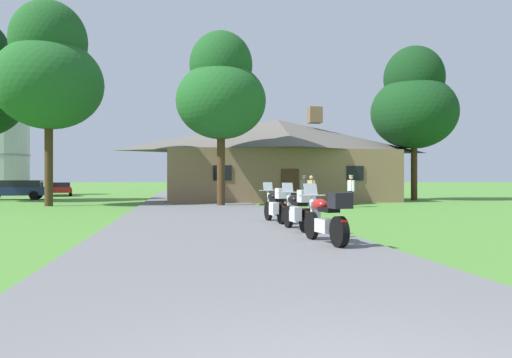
# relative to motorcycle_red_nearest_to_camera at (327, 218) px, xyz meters

# --- Properties ---
(ground_plane) EXTENTS (500.00, 500.00, 0.00)m
(ground_plane) POSITION_rel_motorcycle_red_nearest_to_camera_xyz_m (-2.11, 12.39, -0.62)
(ground_plane) COLOR #4C8433
(asphalt_driveway) EXTENTS (6.40, 80.00, 0.06)m
(asphalt_driveway) POSITION_rel_motorcycle_red_nearest_to_camera_xyz_m (-2.11, 10.39, -0.59)
(asphalt_driveway) COLOR slate
(asphalt_driveway) RESTS_ON ground
(motorcycle_red_nearest_to_camera) EXTENTS (0.75, 2.08, 1.30)m
(motorcycle_red_nearest_to_camera) POSITION_rel_motorcycle_red_nearest_to_camera_xyz_m (0.00, 0.00, 0.00)
(motorcycle_red_nearest_to_camera) COLOR black
(motorcycle_red_nearest_to_camera) RESTS_ON asphalt_driveway
(motorcycle_black_second_in_row) EXTENTS (0.85, 2.08, 1.30)m
(motorcycle_black_second_in_row) POSITION_rel_motorcycle_red_nearest_to_camera_xyz_m (0.05, 2.70, -0.01)
(motorcycle_black_second_in_row) COLOR black
(motorcycle_black_second_in_row) RESTS_ON asphalt_driveway
(motorcycle_black_farthest_in_row) EXTENTS (0.88, 2.08, 1.30)m
(motorcycle_black_farthest_in_row) POSITION_rel_motorcycle_red_nearest_to_camera_xyz_m (-0.04, 5.27, -0.01)
(motorcycle_black_farthest_in_row) COLOR black
(motorcycle_black_farthest_in_row) RESTS_ON asphalt_driveway
(stone_lodge) EXTENTS (15.67, 8.33, 6.50)m
(stone_lodge) POSITION_rel_motorcycle_red_nearest_to_camera_xyz_m (3.53, 23.01, 2.26)
(stone_lodge) COLOR #896B4C
(stone_lodge) RESTS_ON ground
(bystander_tan_shirt_near_lodge) EXTENTS (0.36, 0.50, 1.67)m
(bystander_tan_shirt_near_lodge) POSITION_rel_motorcycle_red_nearest_to_camera_xyz_m (3.66, 14.71, 0.31)
(bystander_tan_shirt_near_lodge) COLOR black
(bystander_tan_shirt_near_lodge) RESTS_ON ground
(bystander_gray_shirt_beside_signpost) EXTENTS (0.36, 0.50, 1.69)m
(bystander_gray_shirt_beside_signpost) POSITION_rel_motorcycle_red_nearest_to_camera_xyz_m (3.61, 16.04, 0.33)
(bystander_gray_shirt_beside_signpost) COLOR #75664C
(bystander_gray_shirt_beside_signpost) RESTS_ON ground
(bystander_white_shirt_by_tree) EXTENTS (0.28, 0.54, 1.69)m
(bystander_white_shirt_by_tree) POSITION_rel_motorcycle_red_nearest_to_camera_xyz_m (5.76, 14.49, 0.33)
(bystander_white_shirt_by_tree) COLOR navy
(bystander_white_shirt_by_tree) RESTS_ON ground
(tree_by_lodge_front) EXTENTS (4.91, 4.91, 9.55)m
(tree_by_lodge_front) POSITION_rel_motorcycle_red_nearest_to_camera_xyz_m (-0.91, 16.55, 5.69)
(tree_by_lodge_front) COLOR #422D19
(tree_by_lodge_front) RESTS_ON ground
(tree_left_near) EXTENTS (5.85, 5.85, 11.23)m
(tree_left_near) POSITION_rel_motorcycle_red_nearest_to_camera_xyz_m (-10.22, 18.06, 6.76)
(tree_left_near) COLOR #422D19
(tree_left_near) RESTS_ON ground
(tree_right_of_lodge) EXTENTS (6.00, 6.00, 10.83)m
(tree_right_of_lodge) POSITION_rel_motorcycle_red_nearest_to_camera_xyz_m (13.16, 22.19, 6.27)
(tree_right_of_lodge) COLOR #422D19
(tree_right_of_lodge) RESTS_ON ground
(metal_silo_distant) EXTENTS (4.05, 4.05, 8.43)m
(metal_silo_distant) POSITION_rel_motorcycle_red_nearest_to_camera_xyz_m (-19.01, 38.51, 3.61)
(metal_silo_distant) COLOR #B2B7BC
(metal_silo_distant) RESTS_ON ground
(parked_navy_suv_far_left) EXTENTS (4.77, 2.31, 1.40)m
(parked_navy_suv_far_left) POSITION_rel_motorcycle_red_nearest_to_camera_xyz_m (-14.84, 27.51, 0.16)
(parked_navy_suv_far_left) COLOR navy
(parked_navy_suv_far_left) RESTS_ON ground
(parked_red_sedan_far_left) EXTENTS (2.72, 4.50, 1.20)m
(parked_red_sedan_far_left) POSITION_rel_motorcycle_red_nearest_to_camera_xyz_m (-13.57, 35.40, 0.02)
(parked_red_sedan_far_left) COLOR maroon
(parked_red_sedan_far_left) RESTS_ON ground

